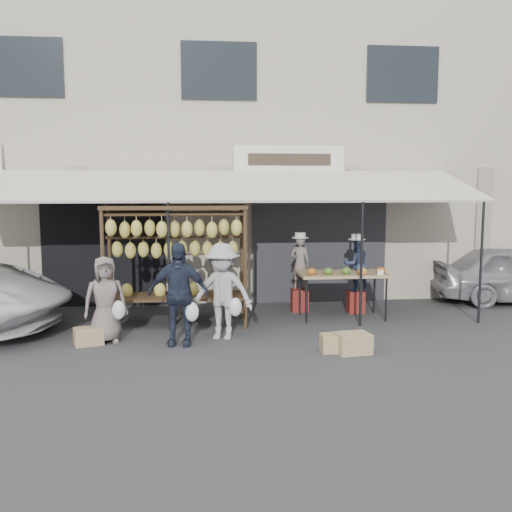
{
  "coord_description": "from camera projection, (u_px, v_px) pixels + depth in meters",
  "views": [
    {
      "loc": [
        -0.45,
        -8.96,
        2.58
      ],
      "look_at": [
        0.58,
        1.4,
        1.3
      ],
      "focal_mm": 40.0,
      "sensor_mm": 36.0,
      "label": 1
    }
  ],
  "objects": [
    {
      "name": "crate_far",
      "position": [
        88.0,
        336.0,
        9.33
      ],
      "size": [
        0.54,
        0.47,
        0.27
      ],
      "primitive_type": "cube",
      "rotation": [
        0.0,
        0.0,
        0.33
      ],
      "color": "tan",
      "rests_on": "ground_plane"
    },
    {
      "name": "vendor_right",
      "position": [
        356.0,
        264.0,
        11.6
      ],
      "size": [
        0.58,
        0.48,
        1.08
      ],
      "primitive_type": "imported",
      "rotation": [
        0.0,
        0.0,
        3.29
      ],
      "color": "navy",
      "rests_on": "stool_right"
    },
    {
      "name": "shophouse",
      "position": [
        215.0,
        146.0,
        15.18
      ],
      "size": [
        24.0,
        6.15,
        7.3
      ],
      "color": "#B1A28E",
      "rests_on": "ground_plane"
    },
    {
      "name": "stool_right",
      "position": [
        355.0,
        301.0,
        11.69
      ],
      "size": [
        0.33,
        0.33,
        0.45
      ],
      "primitive_type": "cube",
      "rotation": [
        0.0,
        0.0,
        0.03
      ],
      "color": "maroon",
      "rests_on": "ground_plane"
    },
    {
      "name": "ground_plane",
      "position": [
        229.0,
        347.0,
        9.21
      ],
      "size": [
        90.0,
        90.0,
        0.0
      ],
      "primitive_type": "plane",
      "color": "#2D2D30"
    },
    {
      "name": "customer_right",
      "position": [
        222.0,
        291.0,
        9.62
      ],
      "size": [
        1.18,
        0.89,
        1.63
      ],
      "primitive_type": "imported",
      "rotation": [
        0.0,
        0.0,
        -0.31
      ],
      "color": "#A1A1A3",
      "rests_on": "ground_plane"
    },
    {
      "name": "crate_near_b",
      "position": [
        353.0,
        343.0,
        8.85
      ],
      "size": [
        0.57,
        0.47,
        0.31
      ],
      "primitive_type": "cube",
      "rotation": [
        0.0,
        0.0,
        0.15
      ],
      "color": "tan",
      "rests_on": "ground_plane"
    },
    {
      "name": "produce_table",
      "position": [
        343.0,
        275.0,
        11.07
      ],
      "size": [
        1.7,
        0.9,
        1.04
      ],
      "color": "tan",
      "rests_on": "ground_plane"
    },
    {
      "name": "banana_rack",
      "position": [
        175.0,
        242.0,
        10.37
      ],
      "size": [
        2.6,
        0.9,
        2.24
      ],
      "color": "black",
      "rests_on": "ground_plane"
    },
    {
      "name": "vendor_left",
      "position": [
        300.0,
        263.0,
        11.7
      ],
      "size": [
        0.46,
        0.38,
        1.09
      ],
      "primitive_type": "imported",
      "rotation": [
        0.0,
        0.0,
        2.8
      ],
      "color": "slate",
      "rests_on": "stool_left"
    },
    {
      "name": "customer_left",
      "position": [
        105.0,
        300.0,
        9.4
      ],
      "size": [
        0.81,
        0.65,
        1.44
      ],
      "primitive_type": "imported",
      "rotation": [
        0.0,
        0.0,
        0.3
      ],
      "color": "#70625D",
      "rests_on": "ground_plane"
    },
    {
      "name": "crate_near_a",
      "position": [
        335.0,
        343.0,
        8.93
      ],
      "size": [
        0.45,
        0.34,
        0.27
      ],
      "primitive_type": "cube",
      "rotation": [
        0.0,
        0.0,
        -0.01
      ],
      "color": "tan",
      "rests_on": "ground_plane"
    },
    {
      "name": "customer_mid",
      "position": [
        178.0,
        294.0,
        9.24
      ],
      "size": [
        1.03,
        0.52,
        1.68
      ],
      "primitive_type": "imported",
      "rotation": [
        0.0,
        0.0,
        -0.12
      ],
      "color": "#21273A",
      "rests_on": "ground_plane"
    },
    {
      "name": "awning",
      "position": [
        223.0,
        186.0,
        11.15
      ],
      "size": [
        10.0,
        2.35,
        2.92
      ],
      "color": "beige",
      "rests_on": "ground_plane"
    },
    {
      "name": "stool_left",
      "position": [
        300.0,
        300.0,
        11.8
      ],
      "size": [
        0.41,
        0.41,
        0.47
      ],
      "primitive_type": "cube",
      "rotation": [
        0.0,
        0.0,
        0.26
      ],
      "color": "maroon",
      "rests_on": "ground_plane"
    }
  ]
}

